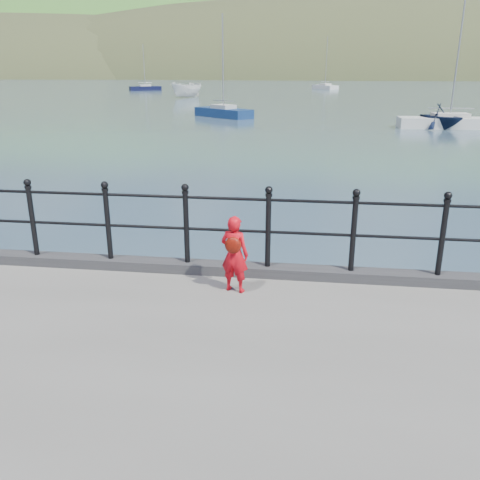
# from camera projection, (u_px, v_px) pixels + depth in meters

# --- Properties ---
(ground) EXTENTS (600.00, 600.00, 0.00)m
(ground) POSITION_uv_depth(u_px,v_px,m) (229.00, 328.00, 8.04)
(ground) COLOR #2D4251
(ground) RESTS_ON ground
(kerb) EXTENTS (60.00, 0.30, 0.15)m
(kerb) POSITION_uv_depth(u_px,v_px,m) (227.00, 269.00, 7.55)
(kerb) COLOR #28282B
(kerb) RESTS_ON quay
(railing) EXTENTS (18.11, 0.11, 1.20)m
(railing) POSITION_uv_depth(u_px,v_px,m) (227.00, 220.00, 7.31)
(railing) COLOR black
(railing) RESTS_ON kerb
(far_shore) EXTENTS (830.00, 200.00, 156.00)m
(far_shore) POSITION_uv_depth(u_px,v_px,m) (391.00, 127.00, 234.92)
(far_shore) COLOR #333A21
(far_shore) RESTS_ON ground
(child) EXTENTS (0.44, 0.36, 1.07)m
(child) POSITION_uv_depth(u_px,v_px,m) (234.00, 254.00, 6.81)
(child) COLOR red
(child) RESTS_ON quay
(launch_white) EXTENTS (4.40, 5.41, 2.00)m
(launch_white) POSITION_uv_depth(u_px,v_px,m) (187.00, 90.00, 66.97)
(launch_white) COLOR white
(launch_white) RESTS_ON ground
(launch_navy) EXTENTS (4.11, 4.10, 1.64)m
(launch_navy) POSITION_uv_depth(u_px,v_px,m) (441.00, 116.00, 33.48)
(launch_navy) COLOR #0E1732
(launch_navy) RESTS_ON ground
(sailboat_near) EXTENTS (6.65, 2.02, 9.02)m
(sailboat_near) POSITION_uv_depth(u_px,v_px,m) (449.00, 123.00, 33.92)
(sailboat_near) COLOR silver
(sailboat_near) RESTS_ON ground
(sailboat_port) EXTENTS (5.30, 4.85, 7.99)m
(sailboat_port) POSITION_uv_depth(u_px,v_px,m) (223.00, 113.00, 41.38)
(sailboat_port) COLOR navy
(sailboat_port) RESTS_ON ground
(sailboat_deep) EXTENTS (4.78, 6.26, 9.15)m
(sailboat_deep) POSITION_uv_depth(u_px,v_px,m) (325.00, 87.00, 92.94)
(sailboat_deep) COLOR white
(sailboat_deep) RESTS_ON ground
(sailboat_left) EXTENTS (5.41, 4.14, 7.67)m
(sailboat_left) POSITION_uv_depth(u_px,v_px,m) (145.00, 88.00, 87.47)
(sailboat_left) COLOR black
(sailboat_left) RESTS_ON ground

